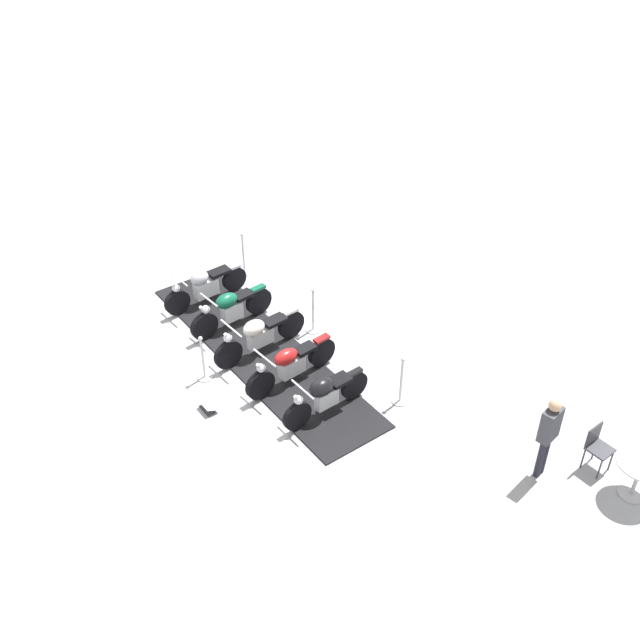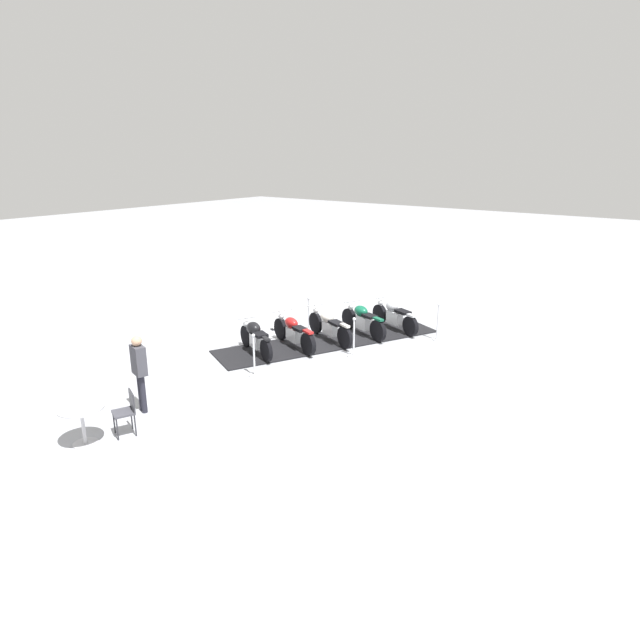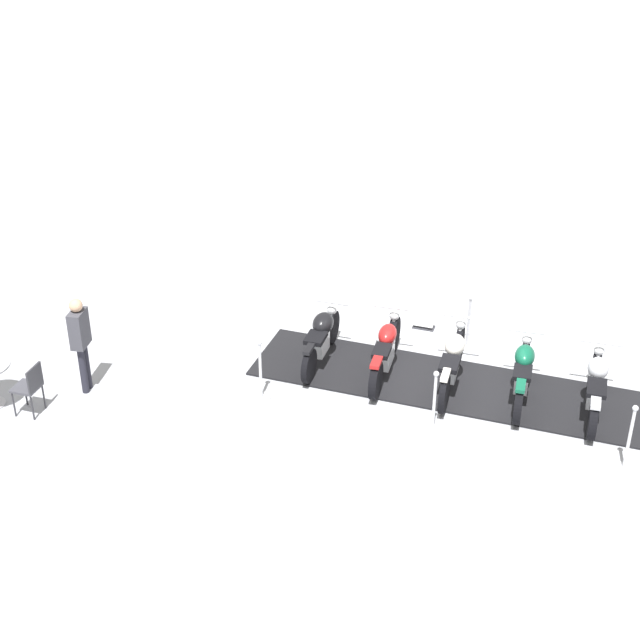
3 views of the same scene
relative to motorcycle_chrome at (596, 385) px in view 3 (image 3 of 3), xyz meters
name	(u,v)px [view 3 (image 3 of 3)]	position (x,y,z in m)	size (l,w,h in m)	color
ground_plane	(451,386)	(0.96, 2.13, -0.49)	(80.00, 80.00, 0.00)	#A8AAB2
display_platform	(451,385)	(0.96, 2.13, -0.47)	(6.88, 1.65, 0.04)	black
motorcycle_chrome	(596,385)	(0.00, 0.00, 0.00)	(2.06, 1.07, 0.91)	black
motorcycle_forest	(523,372)	(0.50, 1.06, 0.02)	(2.03, 0.94, 0.96)	black
motorcycle_cream	(453,359)	(1.00, 2.12, 0.02)	(2.16, 1.09, 0.96)	black
motorcycle_maroon	(386,349)	(1.49, 3.18, -0.01)	(2.13, 1.02, 0.94)	black
motorcycle_black	(322,336)	(2.00, 4.23, 0.03)	(1.89, 0.98, 0.90)	black
stanchion_right_mid	(468,331)	(2.21, 1.55, -0.17)	(0.34, 0.34, 1.05)	silver
stanchion_left_rear	(261,379)	(0.96, 5.36, -0.14)	(0.33, 0.33, 1.11)	silver
stanchion_left_mid	(433,413)	(-0.28, 2.72, -0.15)	(0.35, 0.35, 1.12)	silver
stanchion_left_front	(628,446)	(-1.52, 0.07, -0.07)	(0.28, 0.28, 1.14)	silver
info_placard	(424,325)	(2.99, 2.18, -0.43)	(0.36, 0.46, 0.18)	#333338
cafe_chair_near_table	(30,386)	(0.89, 9.07, 0.04)	(0.52, 0.52, 0.90)	#2D2D33
bystander_person	(80,337)	(1.50, 8.28, 0.54)	(0.44, 0.32, 1.73)	#23232D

